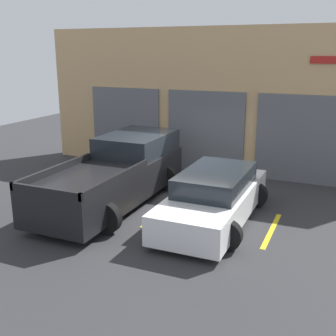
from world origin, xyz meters
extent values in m
plane|color=#2D2D30|center=(0.00, 0.00, 0.00)|extent=(28.00, 28.00, 0.00)
cube|color=tan|center=(0.00, 3.30, 2.48)|extent=(12.82, 0.60, 4.95)
cube|color=#595B60|center=(-3.36, 2.96, 1.42)|extent=(2.76, 0.08, 2.84)
cube|color=#595B60|center=(-0.20, 2.96, 1.42)|extent=(2.76, 0.08, 2.84)
cube|color=#595B60|center=(2.96, 2.96, 1.42)|extent=(2.76, 0.08, 2.84)
cube|color=#B21E19|center=(3.53, 2.97, 3.90)|extent=(0.90, 0.03, 0.22)
cube|color=black|center=(-1.47, -1.25, 0.68)|extent=(1.91, 5.58, 0.94)
cube|color=#1E2328|center=(-1.47, 0.28, 1.45)|extent=(1.75, 2.51, 0.60)
cube|color=black|center=(-2.38, -2.51, 1.24)|extent=(0.08, 3.07, 0.18)
cube|color=black|center=(-0.55, -2.51, 1.24)|extent=(0.08, 3.07, 0.18)
cube|color=black|center=(-1.47, -4.00, 1.24)|extent=(1.91, 0.08, 0.18)
cylinder|color=black|center=(-2.31, 0.48, 0.39)|extent=(0.78, 0.22, 0.78)
cylinder|color=black|center=(-0.62, 0.48, 0.39)|extent=(0.78, 0.22, 0.78)
cylinder|color=black|center=(-2.31, -2.98, 0.39)|extent=(0.78, 0.22, 0.78)
cylinder|color=black|center=(-0.62, -2.98, 0.39)|extent=(0.78, 0.22, 0.78)
cube|color=white|center=(1.47, -1.25, 0.49)|extent=(1.71, 4.57, 0.68)
cube|color=#1E2328|center=(1.47, -1.14, 1.07)|extent=(1.50, 2.51, 0.47)
cylinder|color=black|center=(0.72, 0.16, 0.34)|extent=(0.68, 0.22, 0.68)
cylinder|color=black|center=(2.21, 0.16, 0.34)|extent=(0.68, 0.22, 0.68)
cylinder|color=black|center=(0.72, -2.67, 0.34)|extent=(0.68, 0.22, 0.68)
cylinder|color=black|center=(2.21, -2.67, 0.34)|extent=(0.68, 0.22, 0.68)
cube|color=gold|center=(-2.94, -1.25, 0.00)|extent=(0.12, 2.20, 0.01)
cube|color=gold|center=(0.00, -1.25, 0.00)|extent=(0.12, 2.20, 0.01)
cube|color=gold|center=(2.94, -1.25, 0.00)|extent=(0.12, 2.20, 0.01)
camera|label=1|loc=(4.38, -10.80, 4.17)|focal=45.00mm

